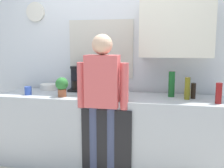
{
  "coord_description": "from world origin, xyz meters",
  "views": [
    {
      "loc": [
        0.68,
        -2.67,
        1.49
      ],
      "look_at": [
        0.05,
        0.25,
        1.03
      ],
      "focal_mm": 41.43,
      "sensor_mm": 36.0,
      "label": 1
    }
  ],
  "objects_px": {
    "cup_yellow_cup": "(187,92)",
    "cup_blue_mug": "(28,91)",
    "bottle_red_vinegar": "(219,93)",
    "bottle_clear_soda": "(91,85)",
    "cup_white_mug": "(126,95)",
    "bottle_olive_oil": "(187,88)",
    "person_at_sink": "(102,95)",
    "bottle_dark_sauce": "(193,91)",
    "bottle_green_wine": "(172,84)",
    "potted_plant": "(62,86)",
    "mixing_bowl": "(49,87)",
    "dish_soap": "(97,87)",
    "coffee_maker": "(78,80)"
  },
  "relations": [
    {
      "from": "bottle_olive_oil",
      "to": "cup_yellow_cup",
      "type": "distance_m",
      "value": 0.26
    },
    {
      "from": "person_at_sink",
      "to": "bottle_dark_sauce",
      "type": "bearing_deg",
      "value": 12.37
    },
    {
      "from": "bottle_dark_sauce",
      "to": "cup_blue_mug",
      "type": "distance_m",
      "value": 1.97
    },
    {
      "from": "bottle_olive_oil",
      "to": "person_at_sink",
      "type": "xyz_separation_m",
      "value": [
        -0.91,
        -0.29,
        -0.06
      ]
    },
    {
      "from": "bottle_green_wine",
      "to": "mixing_bowl",
      "type": "bearing_deg",
      "value": 175.23
    },
    {
      "from": "bottle_olive_oil",
      "to": "dish_soap",
      "type": "height_order",
      "value": "bottle_olive_oil"
    },
    {
      "from": "bottle_dark_sauce",
      "to": "cup_yellow_cup",
      "type": "distance_m",
      "value": 0.19
    },
    {
      "from": "cup_white_mug",
      "to": "dish_soap",
      "type": "distance_m",
      "value": 0.5
    },
    {
      "from": "dish_soap",
      "to": "cup_blue_mug",
      "type": "bearing_deg",
      "value": -161.52
    },
    {
      "from": "bottle_green_wine",
      "to": "bottle_olive_oil",
      "type": "distance_m",
      "value": 0.21
    },
    {
      "from": "bottle_green_wine",
      "to": "cup_white_mug",
      "type": "distance_m",
      "value": 0.58
    },
    {
      "from": "bottle_red_vinegar",
      "to": "bottle_dark_sauce",
      "type": "xyz_separation_m",
      "value": [
        -0.23,
        0.21,
        -0.02
      ]
    },
    {
      "from": "dish_soap",
      "to": "bottle_green_wine",
      "type": "bearing_deg",
      "value": -1.78
    },
    {
      "from": "person_at_sink",
      "to": "cup_yellow_cup",
      "type": "bearing_deg",
      "value": 22.52
    },
    {
      "from": "bottle_clear_soda",
      "to": "cup_white_mug",
      "type": "xyz_separation_m",
      "value": [
        0.42,
        -0.05,
        -0.09
      ]
    },
    {
      "from": "coffee_maker",
      "to": "person_at_sink",
      "type": "xyz_separation_m",
      "value": [
        0.48,
        -0.55,
        -0.08
      ]
    },
    {
      "from": "mixing_bowl",
      "to": "dish_soap",
      "type": "bearing_deg",
      "value": -8.53
    },
    {
      "from": "bottle_olive_oil",
      "to": "cup_white_mug",
      "type": "bearing_deg",
      "value": -167.47
    },
    {
      "from": "mixing_bowl",
      "to": "cup_white_mug",
      "type": "bearing_deg",
      "value": -19.64
    },
    {
      "from": "bottle_green_wine",
      "to": "potted_plant",
      "type": "relative_size",
      "value": 1.3
    },
    {
      "from": "potted_plant",
      "to": "person_at_sink",
      "type": "height_order",
      "value": "person_at_sink"
    },
    {
      "from": "bottle_olive_oil",
      "to": "dish_soap",
      "type": "relative_size",
      "value": 1.39
    },
    {
      "from": "cup_yellow_cup",
      "to": "mixing_bowl",
      "type": "distance_m",
      "value": 1.82
    },
    {
      "from": "coffee_maker",
      "to": "bottle_green_wine",
      "type": "relative_size",
      "value": 1.1
    },
    {
      "from": "coffee_maker",
      "to": "potted_plant",
      "type": "height_order",
      "value": "coffee_maker"
    },
    {
      "from": "bottle_clear_soda",
      "to": "person_at_sink",
      "type": "xyz_separation_m",
      "value": [
        0.19,
        -0.19,
        -0.07
      ]
    },
    {
      "from": "dish_soap",
      "to": "cup_white_mug",
      "type": "bearing_deg",
      "value": -35.78
    },
    {
      "from": "bottle_clear_soda",
      "to": "person_at_sink",
      "type": "distance_m",
      "value": 0.28
    },
    {
      "from": "bottle_red_vinegar",
      "to": "potted_plant",
      "type": "height_order",
      "value": "potted_plant"
    },
    {
      "from": "bottle_olive_oil",
      "to": "mixing_bowl",
      "type": "relative_size",
      "value": 1.14
    },
    {
      "from": "mixing_bowl",
      "to": "dish_soap",
      "type": "height_order",
      "value": "dish_soap"
    },
    {
      "from": "bottle_green_wine",
      "to": "mixing_bowl",
      "type": "xyz_separation_m",
      "value": [
        -1.63,
        0.14,
        -0.11
      ]
    },
    {
      "from": "bottle_green_wine",
      "to": "cup_yellow_cup",
      "type": "bearing_deg",
      "value": 33.48
    },
    {
      "from": "bottle_red_vinegar",
      "to": "bottle_clear_soda",
      "type": "xyz_separation_m",
      "value": [
        -1.4,
        0.05,
        0.03
      ]
    },
    {
      "from": "bottle_green_wine",
      "to": "bottle_red_vinegar",
      "type": "height_order",
      "value": "bottle_green_wine"
    },
    {
      "from": "bottle_red_vinegar",
      "to": "potted_plant",
      "type": "xyz_separation_m",
      "value": [
        -1.74,
        -0.0,
        0.02
      ]
    },
    {
      "from": "bottle_red_vinegar",
      "to": "dish_soap",
      "type": "bearing_deg",
      "value": 168.06
    },
    {
      "from": "bottle_red_vinegar",
      "to": "mixing_bowl",
      "type": "bearing_deg",
      "value": 169.22
    },
    {
      "from": "bottle_green_wine",
      "to": "dish_soap",
      "type": "bearing_deg",
      "value": 178.22
    },
    {
      "from": "bottle_red_vinegar",
      "to": "bottle_clear_soda",
      "type": "relative_size",
      "value": 0.79
    },
    {
      "from": "cup_white_mug",
      "to": "bottle_dark_sauce",
      "type": "bearing_deg",
      "value": 15.78
    },
    {
      "from": "cup_yellow_cup",
      "to": "cup_blue_mug",
      "type": "relative_size",
      "value": 0.85
    },
    {
      "from": "bottle_olive_oil",
      "to": "cup_white_mug",
      "type": "height_order",
      "value": "bottle_olive_oil"
    },
    {
      "from": "bottle_clear_soda",
      "to": "potted_plant",
      "type": "distance_m",
      "value": 0.34
    },
    {
      "from": "bottle_red_vinegar",
      "to": "cup_blue_mug",
      "type": "relative_size",
      "value": 2.2
    },
    {
      "from": "coffee_maker",
      "to": "mixing_bowl",
      "type": "relative_size",
      "value": 1.5
    },
    {
      "from": "coffee_maker",
      "to": "potted_plant",
      "type": "relative_size",
      "value": 1.43
    },
    {
      "from": "cup_white_mug",
      "to": "person_at_sink",
      "type": "bearing_deg",
      "value": -149.29
    },
    {
      "from": "coffee_maker",
      "to": "person_at_sink",
      "type": "height_order",
      "value": "person_at_sink"
    },
    {
      "from": "cup_white_mug",
      "to": "bottle_olive_oil",
      "type": "bearing_deg",
      "value": 12.53
    }
  ]
}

